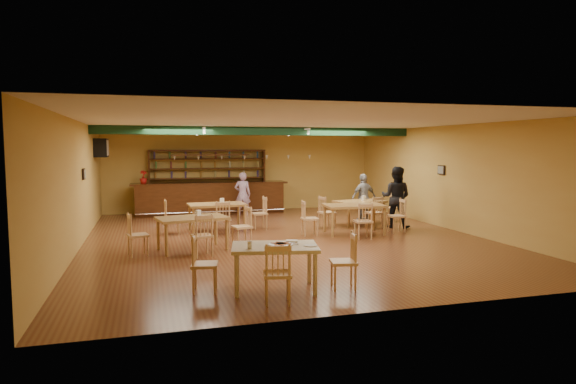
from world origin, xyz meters
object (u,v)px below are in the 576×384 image
object	(u,v)px
patron_bar	(243,194)
bar_counter	(211,198)
dining_table_a	(217,217)
dining_table_c	(192,234)
dining_table_b	(359,213)
dining_table_d	(354,219)
patron_right_a	(396,197)
near_table	(275,268)

from	to	relation	value
patron_bar	bar_counter	bearing A→B (deg)	-26.76
bar_counter	patron_bar	distance (m)	1.31
dining_table_a	patron_bar	xyz separation A→B (m)	(1.27, 2.82, 0.36)
dining_table_c	patron_bar	xyz separation A→B (m)	(2.17, 5.25, 0.37)
dining_table_c	patron_bar	distance (m)	5.69
dining_table_b	bar_counter	bearing A→B (deg)	125.07
dining_table_d	patron_right_a	xyz separation A→B (m)	(1.59, 0.62, 0.50)
bar_counter	dining_table_a	world-z (taller)	bar_counter
dining_table_a	patron_right_a	distance (m)	5.25
dining_table_d	near_table	xyz separation A→B (m)	(-3.43, -4.62, -0.02)
bar_counter	dining_table_a	distance (m)	3.66
dining_table_c	near_table	world-z (taller)	dining_table_c
bar_counter	dining_table_d	bearing A→B (deg)	-56.92
dining_table_c	patron_right_a	bearing A→B (deg)	3.36
bar_counter	dining_table_a	bearing A→B (deg)	-94.30
bar_counter	patron_right_a	xyz separation A→B (m)	(4.89, -4.45, 0.34)
dining_table_b	near_table	world-z (taller)	near_table
near_table	patron_bar	world-z (taller)	patron_bar
dining_table_b	dining_table_c	size ratio (longest dim) A/B	0.96
dining_table_a	near_table	size ratio (longest dim) A/B	1.12
dining_table_b	patron_right_a	bearing A→B (deg)	-58.21
bar_counter	dining_table_c	world-z (taller)	bar_counter
dining_table_c	near_table	size ratio (longest dim) A/B	1.10
bar_counter	patron_right_a	world-z (taller)	patron_right_a
dining_table_b	dining_table_d	xyz separation A→B (m)	(-0.79, -1.42, 0.03)
dining_table_d	near_table	distance (m)	5.76
dining_table_c	dining_table_d	world-z (taller)	dining_table_d
bar_counter	dining_table_b	bearing A→B (deg)	-41.72
dining_table_d	patron_right_a	bearing A→B (deg)	26.01
bar_counter	near_table	size ratio (longest dim) A/B	3.86
patron_right_a	dining_table_c	bearing A→B (deg)	54.42
near_table	patron_right_a	xyz separation A→B (m)	(5.03, 5.24, 0.53)
dining_table_d	near_table	size ratio (longest dim) A/B	1.14
patron_right_a	near_table	bearing A→B (deg)	85.61
dining_table_a	patron_right_a	size ratio (longest dim) A/B	0.87
dining_table_c	patron_bar	size ratio (longest dim) A/B	1.02
dining_table_c	patron_bar	bearing A→B (deg)	55.93
near_table	patron_bar	distance (m)	8.94
near_table	dining_table_b	bearing A→B (deg)	66.22
near_table	patron_right_a	distance (m)	7.28
dining_table_a	patron_bar	bearing A→B (deg)	63.03
dining_table_b	dining_table_c	distance (m)	5.79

